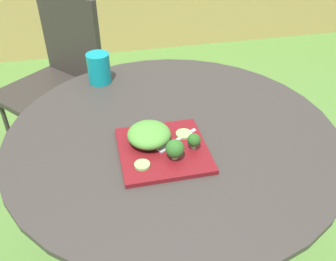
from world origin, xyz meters
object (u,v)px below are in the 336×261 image
at_px(drinking_glass, 99,70).
at_px(fork, 174,142).
at_px(salad_plate, 163,150).
at_px(patio_chair, 59,71).

height_order(drinking_glass, fork, drinking_glass).
bearing_deg(salad_plate, patio_chair, 109.04).
distance_m(patio_chair, fork, 1.09).
relative_size(patio_chair, drinking_glass, 7.82).
bearing_deg(salad_plate, fork, 26.49).
bearing_deg(patio_chair, fork, -68.78).
bearing_deg(drinking_glass, patio_chair, 110.41).
distance_m(salad_plate, fork, 0.04).
distance_m(drinking_glass, fork, 0.49).
relative_size(patio_chair, fork, 6.39).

